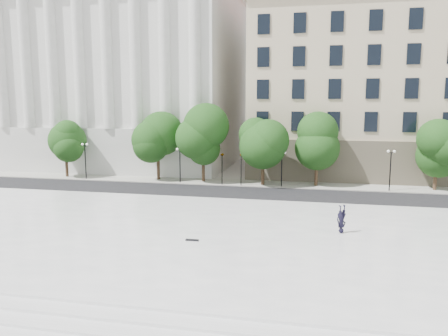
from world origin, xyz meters
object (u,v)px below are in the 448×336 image
(traffic_light_west, at_px, (222,153))
(traffic_light_east, at_px, (241,154))
(skateboard, at_px, (192,240))
(person_lying, at_px, (341,229))

(traffic_light_west, xyz_separation_m, traffic_light_east, (2.16, 0.00, -0.03))
(skateboard, bearing_deg, traffic_light_west, 95.17)
(skateboard, bearing_deg, traffic_light_east, 89.32)
(traffic_light_west, relative_size, skateboard, 4.96)
(traffic_light_west, distance_m, skateboard, 21.40)
(traffic_light_east, xyz_separation_m, skateboard, (0.40, -21.02, -3.11))
(skateboard, bearing_deg, person_lying, 19.71)
(traffic_light_east, bearing_deg, traffic_light_west, -180.00)
(traffic_light_east, distance_m, skateboard, 21.25)
(traffic_light_west, distance_m, person_lying, 21.26)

